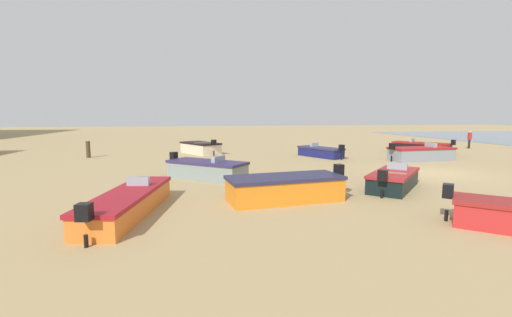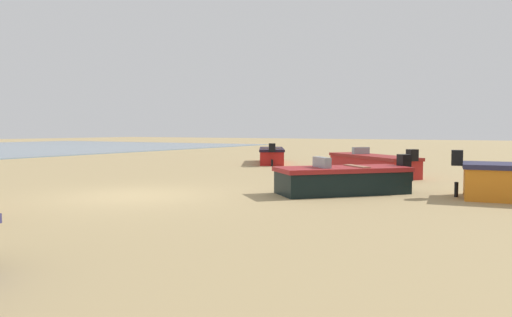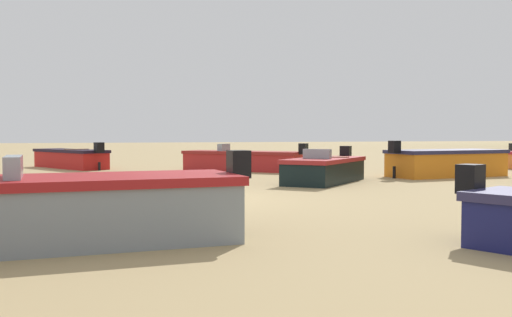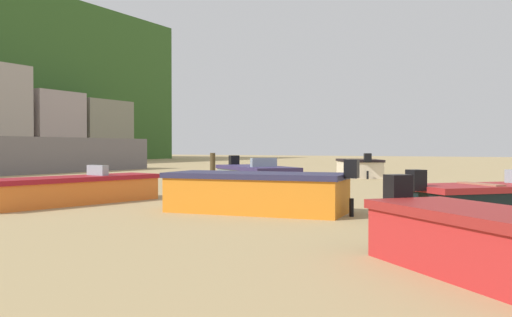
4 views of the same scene
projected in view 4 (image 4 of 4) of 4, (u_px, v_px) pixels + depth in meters
harbor_pier at (0, 156)px, 29.71m from camera, size 21.42×2.40×2.09m
townhouse_right at (43, 128)px, 52.73m from camera, size 5.55×5.85×6.79m
townhouse_far_right at (89, 131)px, 58.58m from camera, size 6.39×6.88×6.44m
boat_cream_0 at (359, 168)px, 27.62m from camera, size 4.01×3.33×1.22m
boat_orange_2 at (257, 192)px, 12.50m from camera, size 2.17×4.45×1.23m
boat_grey_3 at (256, 179)px, 17.86m from camera, size 3.59×3.95×1.20m
boat_black_7 at (498, 201)px, 11.13m from camera, size 3.59×3.51×1.05m
boat_orange_9 at (68, 190)px, 14.30m from camera, size 5.43×2.18×1.04m
mooring_post_near_water at (213, 164)px, 30.39m from camera, size 0.29×0.29×1.19m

